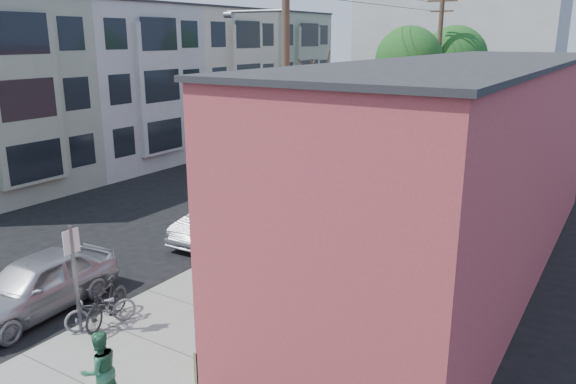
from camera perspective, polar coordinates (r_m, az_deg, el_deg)
The scene contains 27 objects.
ground at distance 19.70m, azimuth -13.96°, elevation -6.61°, with size 120.00×120.00×0.00m, color black.
sidewalk at distance 26.22m, azimuth 10.36°, elevation -0.67°, with size 4.50×58.00×0.15m, color gray.
cafe_building at distance 18.47m, azimuth 17.49°, elevation 2.39°, with size 6.60×20.20×6.61m.
apartment_row at distance 36.70m, azimuth -11.76°, elevation 10.86°, with size 6.30×32.00×9.00m.
end_cap_building at distance 56.65m, azimuth 16.73°, elevation 13.59°, with size 18.00×8.00×12.00m, color #B8B8B3.
sign_post at distance 14.62m, azimuth -20.88°, elevation -7.37°, with size 0.07×0.45×2.80m.
parking_meter_near at distance 18.16m, azimuth -8.26°, elevation -4.89°, with size 0.14×0.14×1.24m.
parking_meter_far at distance 25.37m, azimuth 4.92°, elevation 1.11°, with size 0.14×0.14×1.24m.
utility_pole_near at distance 20.62m, azimuth -0.37°, elevation 10.34°, with size 3.57×0.28×10.00m.
utility_pole_far at distance 36.69m, azimuth 14.96°, elevation 11.99°, with size 1.80×0.28×10.00m.
tree_bare at distance 21.92m, azimuth 2.35°, elevation 3.23°, with size 0.24×0.24×4.92m.
tree_leafy_mid at distance 30.72m, azimuth 12.15°, elevation 12.94°, with size 3.49×3.49×7.69m.
tree_leafy_far at distance 38.65m, azimuth 16.52°, elevation 12.85°, with size 4.18×4.18×7.84m.
patio_chair_a at distance 15.52m, azimuth 0.73°, elevation -9.96°, with size 0.50×0.50×0.88m, color #113F18, non-canonical shape.
patio_chair_b at distance 13.90m, azimuth -3.66°, elevation -13.20°, with size 0.50×0.50×0.88m, color #113F18, non-canonical shape.
patron_grey at distance 13.75m, azimuth -3.81°, elevation -10.97°, with size 0.72×0.47×1.98m, color slate.
patron_green at distance 12.12m, azimuth -18.55°, elevation -16.74°, with size 0.78×0.61×1.61m, color #2E744B.
cyclist at distance 18.81m, azimuth 0.72°, elevation -4.01°, with size 1.07×0.62×1.66m, color maroon.
cyclist_bike at distance 18.94m, azimuth 0.72°, elevation -5.05°, with size 0.62×1.77×0.93m, color black.
parked_bike_a at distance 15.30m, azimuth -17.94°, elevation -10.58°, with size 0.54×1.93×1.16m, color black.
parked_bike_b at distance 15.21m, azimuth -18.50°, elevation -11.26°, with size 0.62×1.78×0.93m, color slate.
car_0 at distance 16.80m, azimuth -24.24°, elevation -8.58°, with size 1.89×4.69×1.60m, color #ABACB3.
car_1 at distance 20.98m, azimuth -6.78°, elevation -2.71°, with size 1.58×4.52×1.49m, color #ADAFB5.
car_2 at distance 25.51m, azimuth -0.13°, elevation 0.77°, with size 2.17×5.33×1.55m, color black.
car_3 at distance 30.09m, azimuth 6.48°, elevation 2.77°, with size 2.28×4.94×1.37m, color #B8BBC1.
car_4 at distance 34.91m, azimuth 10.34°, elevation 4.57°, with size 1.69×4.84×1.60m, color #B0B5B8.
bus at distance 41.88m, azimuth 9.84°, elevation 7.44°, with size 2.61×11.16×3.11m, color silver.
Camera 1 is at (13.38, -12.50, 7.26)m, focal length 35.00 mm.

